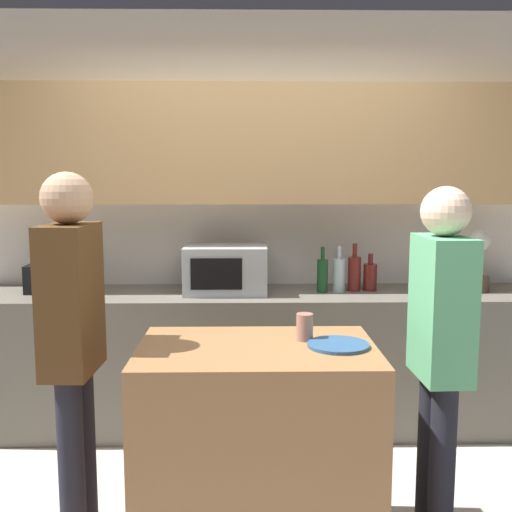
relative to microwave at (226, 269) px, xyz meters
name	(u,v)px	position (x,y,z in m)	size (l,w,h in m)	color
back_wall	(258,190)	(0.21, 0.25, 0.50)	(6.40, 0.40, 2.70)	silver
back_counter	(259,360)	(0.21, -0.02, -0.59)	(3.60, 0.62, 0.89)	#6B665B
kitchen_island	(257,449)	(0.17, -1.33, -0.58)	(1.01, 0.67, 0.92)	#996B42
microwave	(226,269)	(0.00, 0.00, 0.00)	(0.52, 0.39, 0.30)	#B7BABC
toaster	(48,279)	(-1.13, 0.00, -0.06)	(0.26, 0.16, 0.18)	black
potted_plant	(479,261)	(1.63, 0.00, 0.05)	(0.14, 0.14, 0.39)	brown
bottle_0	(322,275)	(0.62, -0.01, -0.04)	(0.07, 0.07, 0.29)	#194723
bottle_1	(339,274)	(0.73, 0.01, -0.04)	(0.08, 0.08, 0.29)	silver
bottle_2	(354,273)	(0.83, 0.04, -0.03)	(0.08, 0.08, 0.31)	maroon
bottle_3	(370,276)	(0.94, 0.05, -0.06)	(0.09, 0.09, 0.24)	maroon
plate_on_island	(338,345)	(0.52, -1.34, -0.11)	(0.26, 0.26, 0.01)	#2D5684
cup_0	(305,327)	(0.38, -1.24, -0.06)	(0.07, 0.07, 0.12)	#A57668
person_left	(72,330)	(-0.61, -1.29, -0.06)	(0.22, 0.35, 1.64)	black
person_center	(441,339)	(0.96, -1.31, -0.10)	(0.21, 0.34, 1.59)	black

